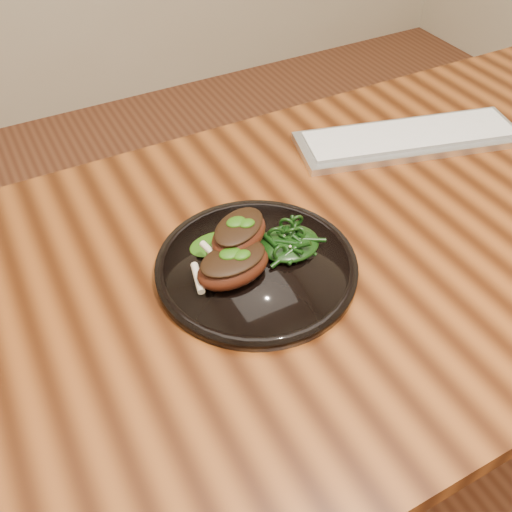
{
  "coord_description": "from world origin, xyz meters",
  "views": [
    {
      "loc": [
        -0.46,
        -0.54,
        1.37
      ],
      "look_at": [
        -0.17,
        -0.0,
        0.78
      ],
      "focal_mm": 40.0,
      "sensor_mm": 36.0,
      "label": 1
    }
  ],
  "objects": [
    {
      "name": "lamb_chop_front",
      "position": [
        -0.22,
        -0.02,
        0.79
      ],
      "size": [
        0.12,
        0.09,
        0.05
      ],
      "color": "#481B0D",
      "rests_on": "plate"
    },
    {
      "name": "plate",
      "position": [
        -0.17,
        -0.0,
        0.76
      ],
      "size": [
        0.31,
        0.31,
        0.02
      ],
      "color": "black",
      "rests_on": "desk"
    },
    {
      "name": "lamb_chop_back",
      "position": [
        -0.19,
        0.03,
        0.81
      ],
      "size": [
        0.13,
        0.11,
        0.05
      ],
      "color": "#481B0D",
      "rests_on": "plate"
    },
    {
      "name": "greens_heap",
      "position": [
        -0.11,
        0.0,
        0.78
      ],
      "size": [
        0.1,
        0.09,
        0.04
      ],
      "color": "black",
      "rests_on": "plate"
    },
    {
      "name": "herb_smear",
      "position": [
        -0.21,
        0.06,
        0.77
      ],
      "size": [
        0.08,
        0.05,
        0.01
      ],
      "primitive_type": "ellipsoid",
      "color": "#154006",
      "rests_on": "plate"
    },
    {
      "name": "desk",
      "position": [
        0.0,
        0.0,
        0.67
      ],
      "size": [
        1.6,
        0.8,
        0.75
      ],
      "color": "#351506",
      "rests_on": "ground"
    },
    {
      "name": "keyboard",
      "position": [
        0.26,
        0.17,
        0.76
      ],
      "size": [
        0.46,
        0.24,
        0.02
      ],
      "color": "silver",
      "rests_on": "desk"
    }
  ]
}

